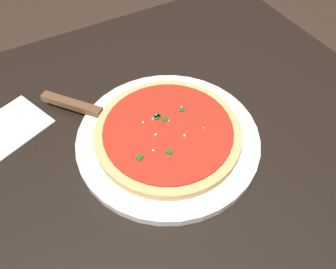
% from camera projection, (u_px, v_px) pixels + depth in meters
% --- Properties ---
extents(restaurant_table, '(1.06, 0.88, 0.74)m').
position_uv_depth(restaurant_table, '(149.00, 191.00, 0.70)').
color(restaurant_table, black).
rests_on(restaurant_table, ground_plane).
extents(serving_plate, '(0.34, 0.34, 0.02)m').
position_uv_depth(serving_plate, '(168.00, 139.00, 0.62)').
color(serving_plate, white).
rests_on(serving_plate, restaurant_table).
extents(pizza, '(0.27, 0.27, 0.02)m').
position_uv_depth(pizza, '(168.00, 133.00, 0.60)').
color(pizza, '#DBB26B').
rests_on(pizza, serving_plate).
extents(pizza_server, '(0.17, 0.20, 0.01)m').
position_uv_depth(pizza_server, '(90.00, 110.00, 0.65)').
color(pizza_server, silver).
rests_on(pizza_server, serving_plate).
extents(napkin_folded_right, '(0.16, 0.15, 0.00)m').
position_uv_depth(napkin_folded_right, '(12.00, 126.00, 0.65)').
color(napkin_folded_right, white).
rests_on(napkin_folded_right, restaurant_table).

